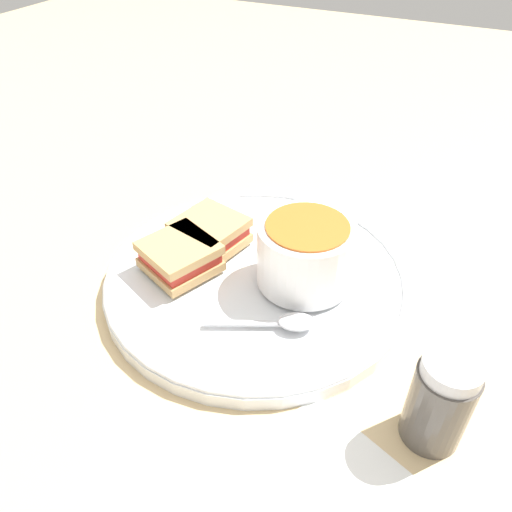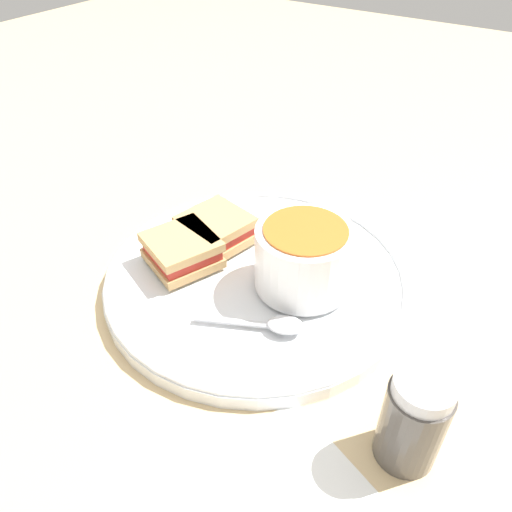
{
  "view_description": "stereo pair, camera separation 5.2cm",
  "coord_description": "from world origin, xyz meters",
  "px_view_note": "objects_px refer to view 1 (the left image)",
  "views": [
    {
      "loc": [
        -0.18,
        0.36,
        0.36
      ],
      "look_at": [
        0.0,
        0.0,
        0.04
      ],
      "focal_mm": 35.0,
      "sensor_mm": 36.0,
      "label": 1
    },
    {
      "loc": [
        -0.22,
        0.34,
        0.36
      ],
      "look_at": [
        0.0,
        0.0,
        0.04
      ],
      "focal_mm": 35.0,
      "sensor_mm": 36.0,
      "label": 2
    }
  ],
  "objects_px": {
    "soup_bowl": "(306,253)",
    "salt_shaker": "(440,401)",
    "sandwich_half_near": "(210,232)",
    "spoon": "(289,322)",
    "sandwich_half_far": "(180,256)"
  },
  "relations": [
    {
      "from": "soup_bowl",
      "to": "salt_shaker",
      "type": "relative_size",
      "value": 1.13
    },
    {
      "from": "salt_shaker",
      "to": "sandwich_half_far",
      "type": "bearing_deg",
      "value": -14.02
    },
    {
      "from": "soup_bowl",
      "to": "sandwich_half_near",
      "type": "height_order",
      "value": "soup_bowl"
    },
    {
      "from": "sandwich_half_near",
      "to": "spoon",
      "type": "bearing_deg",
      "value": 149.13
    },
    {
      "from": "soup_bowl",
      "to": "spoon",
      "type": "height_order",
      "value": "soup_bowl"
    },
    {
      "from": "spoon",
      "to": "soup_bowl",
      "type": "bearing_deg",
      "value": 74.45
    },
    {
      "from": "soup_bowl",
      "to": "sandwich_half_far",
      "type": "height_order",
      "value": "soup_bowl"
    },
    {
      "from": "sandwich_half_far",
      "to": "salt_shaker",
      "type": "height_order",
      "value": "salt_shaker"
    },
    {
      "from": "soup_bowl",
      "to": "spoon",
      "type": "xyz_separation_m",
      "value": [
        -0.01,
        0.07,
        -0.03
      ]
    },
    {
      "from": "spoon",
      "to": "sandwich_half_near",
      "type": "xyz_separation_m",
      "value": [
        0.13,
        -0.08,
        0.01
      ]
    },
    {
      "from": "sandwich_half_far",
      "to": "soup_bowl",
      "type": "bearing_deg",
      "value": -162.02
    },
    {
      "from": "soup_bowl",
      "to": "spoon",
      "type": "bearing_deg",
      "value": 99.78
    },
    {
      "from": "sandwich_half_near",
      "to": "salt_shaker",
      "type": "relative_size",
      "value": 0.96
    },
    {
      "from": "spoon",
      "to": "salt_shaker",
      "type": "xyz_separation_m",
      "value": [
        -0.14,
        0.04,
        0.02
      ]
    },
    {
      "from": "sandwich_half_near",
      "to": "salt_shaker",
      "type": "xyz_separation_m",
      "value": [
        -0.27,
        0.12,
        0.01
      ]
    }
  ]
}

